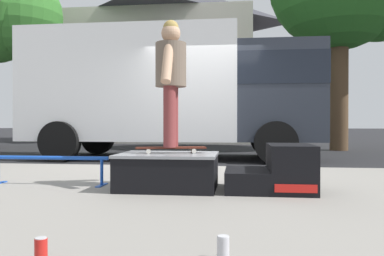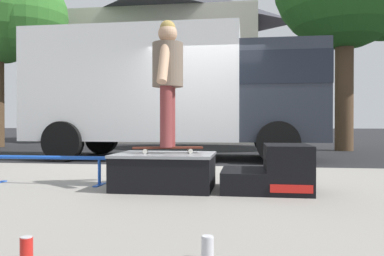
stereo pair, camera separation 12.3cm
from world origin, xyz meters
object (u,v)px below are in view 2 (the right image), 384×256
Objects in this scene: grind_rail at (48,163)px; kicker_ramp at (273,172)px; skate_box at (165,170)px; street_tree_neighbour at (2,6)px; soda_can_b at (208,248)px; soda_can at (26,249)px; box_truck at (177,89)px; skater_kid at (168,73)px; skateboard at (168,148)px.

kicker_ramp is at bearing -2.39° from grind_rail.
skate_box is 0.14× the size of street_tree_neighbour.
grind_rail is at bearing 133.17° from soda_can_b.
soda_can is 0.02× the size of box_truck.
box_truck is (-0.77, 5.05, 1.37)m from skate_box.
grind_rail is at bearing 175.68° from skate_box.
skater_kid is (-1.16, 0.06, 1.09)m from kicker_ramp.
skateboard is at bearing 69.47° from skate_box.
street_tree_neighbour is (-7.93, 8.72, 3.73)m from skater_kid.
street_tree_neighbour reaches higher than soda_can.
skater_kid is 11.27× the size of soda_can.
grind_rail reaches higher than soda_can_b.
soda_can_b is 0.02× the size of street_tree_neighbour.
box_truck is (0.68, 4.94, 1.33)m from grind_rail.
skateboard is at bearing -47.73° from street_tree_neighbour.
kicker_ramp is at bearing -2.71° from skateboard.
skater_kid is at bearing 106.67° from soda_can_b.
box_truck is at bearing 98.99° from skater_kid.
skateboard is 6.39× the size of soda_can_b.
skate_box is 0.76× the size of skater_kid.
box_truck is at bearing 94.01° from soda_can.
box_truck reaches higher than grind_rail.
soda_can is at bearing -171.28° from soda_can_b.
street_tree_neighbour reaches higher than soda_can_b.
grind_rail is 3.13m from soda_can_b.
skateboard is 0.11× the size of street_tree_neighbour.
skateboard is (0.02, 0.05, 0.24)m from skate_box.
soda_can is (-1.44, -2.31, -0.14)m from kicker_ramp.
kicker_ramp is 0.65× the size of skater_kid.
kicker_ramp is (1.18, -0.00, -0.00)m from skate_box.
street_tree_neighbour reaches higher than skateboard.
kicker_ramp is at bearing -0.02° from skate_box.
skater_kid is (0.02, 0.05, 1.09)m from skate_box.
skateboard is at bearing 106.67° from soda_can_b.
soda_can is at bearing -96.25° from skate_box.
box_truck is at bearing -27.55° from street_tree_neighbour.
soda_can is at bearing -85.99° from box_truck.
skate_box is at bearing -110.53° from skater_kid.
skate_box is 12.76m from street_tree_neighbour.
skateboard is (1.47, -0.05, 0.19)m from grind_rail.
box_truck is at bearing 98.67° from skate_box.
soda_can is at bearing -96.60° from skateboard.
skate_box is at bearing -110.53° from skateboard.
skate_box is 1.18m from kicker_ramp.
box_truck reaches higher than soda_can_b.
grind_rail is 1.02× the size of skater_kid.
grind_rail is 0.19× the size of street_tree_neighbour.
kicker_ramp is at bearing -68.87° from box_truck.
kicker_ramp is 0.64× the size of grind_rail.
soda_can_b is at bearing -73.33° from skateboard.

